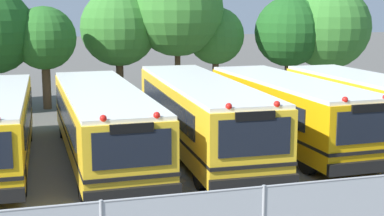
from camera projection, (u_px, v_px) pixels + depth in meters
name	position (u px, v px, depth m)	size (l,w,h in m)	color
ground_plane	(199.00, 150.00, 20.73)	(160.00, 160.00, 0.00)	#595651
school_bus_1	(103.00, 120.00, 19.34)	(2.70, 11.18, 2.59)	yellow
school_bus_2	(201.00, 113.00, 20.31)	(2.81, 11.34, 2.73)	yellow
school_bus_3	(288.00, 109.00, 21.31)	(2.85, 10.33, 2.65)	#EAA80C
school_bus_4	(369.00, 104.00, 22.47)	(2.76, 9.82, 2.59)	yellow
tree_2	(43.00, 39.00, 28.46)	(3.21, 3.21, 5.24)	#4C3823
tree_3	(118.00, 28.00, 31.35)	(4.28, 4.28, 6.18)	#4C3823
tree_4	(180.00, 9.00, 31.52)	(5.18, 5.18, 7.60)	#4C3823
tree_5	(213.00, 35.00, 32.58)	(3.29, 3.29, 5.18)	#4C3823
tree_6	(294.00, 30.00, 33.08)	(4.45, 4.09, 5.78)	#4C3823
tree_7	(327.00, 27.00, 33.51)	(4.95, 4.95, 6.44)	#4C3823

